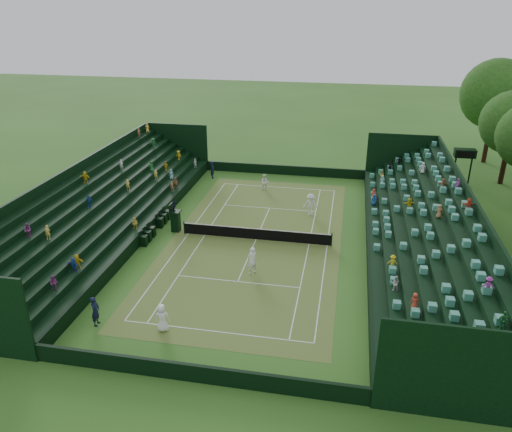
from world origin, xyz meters
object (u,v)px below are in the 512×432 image
object	(u,v)px
umpire_chair	(175,218)
player_near_west	(162,318)
player_far_east	(311,204)
tennis_net	(256,233)
player_far_west	(265,182)
player_near_east	(252,260)

from	to	relation	value
umpire_chair	player_near_west	xyz separation A→B (m)	(3.65, -12.66, -0.27)
umpire_chair	player_far_east	size ratio (longest dim) A/B	1.33
tennis_net	player_far_east	distance (m)	6.73
player_far_east	player_near_west	bearing A→B (deg)	-112.14
tennis_net	player_far_west	distance (m)	10.92
player_far_west	player_far_east	xyz separation A→B (m)	(4.88, -5.23, 0.16)
player_near_west	player_far_west	bearing A→B (deg)	-110.55
tennis_net	player_near_west	distance (m)	12.67
umpire_chair	player_near_west	world-z (taller)	umpire_chair
player_near_east	player_far_east	size ratio (longest dim) A/B	1.01
umpire_chair	player_near_east	size ratio (longest dim) A/B	1.32
tennis_net	umpire_chair	world-z (taller)	umpire_chair
player_near_west	umpire_chair	bearing A→B (deg)	-90.12
tennis_net	player_near_west	size ratio (longest dim) A/B	6.94
player_near_east	player_far_east	world-z (taller)	player_near_east
player_near_east	player_far_west	bearing A→B (deg)	-125.58
tennis_net	umpire_chair	xyz separation A→B (m)	(-6.61, 0.35, 0.58)
umpire_chair	player_far_east	bearing A→B (deg)	27.10
player_near_west	player_far_west	xyz separation A→B (m)	(1.77, 23.16, -0.03)
tennis_net	player_near_east	xyz separation A→B (m)	(0.70, -5.09, 0.46)
umpire_chair	player_far_west	size ratio (longest dim) A/B	1.59
tennis_net	player_far_west	xyz separation A→B (m)	(-1.20, 10.85, 0.29)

